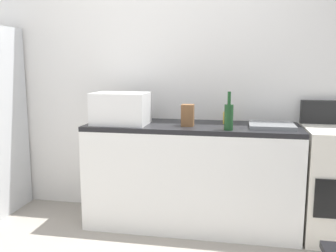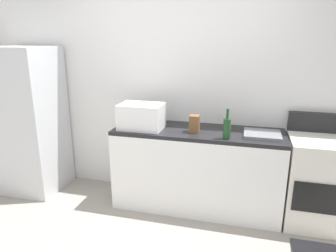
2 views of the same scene
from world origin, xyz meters
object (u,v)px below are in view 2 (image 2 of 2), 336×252
at_px(refrigerator, 30,121).
at_px(coffee_mug, 227,125).
at_px(stove_oven, 317,180).
at_px(microwave, 142,116).
at_px(knife_block, 194,124).
at_px(wine_bottle, 227,128).

xyz_separation_m(refrigerator, coffee_mug, (2.35, 0.16, 0.07)).
xyz_separation_m(stove_oven, microwave, (-1.82, -0.09, 0.57)).
bearing_deg(knife_block, stove_oven, 4.00).
distance_m(coffee_mug, knife_block, 0.38).
bearing_deg(refrigerator, knife_block, -0.91).
height_order(microwave, knife_block, microwave).
bearing_deg(refrigerator, coffee_mug, 3.83).
bearing_deg(coffee_mug, refrigerator, -176.17).
distance_m(stove_oven, wine_bottle, 1.08).
bearing_deg(coffee_mug, microwave, -167.97).
xyz_separation_m(refrigerator, wine_bottle, (2.36, -0.17, 0.13)).
height_order(stove_oven, wine_bottle, wine_bottle).
bearing_deg(knife_block, microwave, -179.79).
bearing_deg(microwave, knife_block, 0.21).
distance_m(microwave, wine_bottle, 0.92).
relative_size(wine_bottle, coffee_mug, 3.00).
height_order(microwave, wine_bottle, wine_bottle).
height_order(microwave, coffee_mug, microwave).
xyz_separation_m(refrigerator, microwave, (1.45, -0.03, 0.16)).
bearing_deg(wine_bottle, refrigerator, 175.91).
relative_size(refrigerator, coffee_mug, 17.50).
relative_size(microwave, coffee_mug, 4.60).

